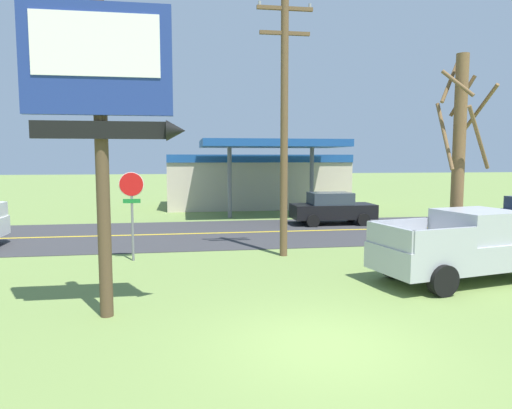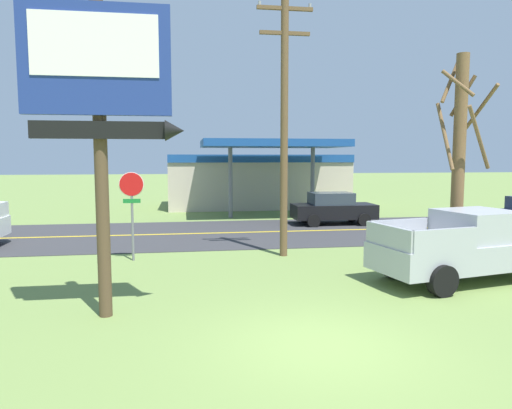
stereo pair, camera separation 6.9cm
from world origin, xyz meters
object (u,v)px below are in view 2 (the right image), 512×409
object	(u,v)px
bare_tree	(459,154)
car_black_mid_lane	(333,208)
motel_sign	(101,95)
gas_station	(257,179)
pickup_silver_parked_on_lawn	(466,247)
stop_sign	(132,200)
utility_pole	(284,119)

from	to	relation	value
bare_tree	car_black_mid_lane	world-z (taller)	bare_tree
motel_sign	gas_station	bearing A→B (deg)	73.17
gas_station	pickup_silver_parked_on_lawn	world-z (taller)	gas_station
stop_sign	gas_station	bearing A→B (deg)	67.67
motel_sign	utility_pole	xyz separation A→B (m)	(5.06, 5.68, 0.02)
gas_station	pickup_silver_parked_on_lawn	distance (m)	20.52
utility_pole	car_black_mid_lane	bearing A→B (deg)	60.15
motel_sign	car_black_mid_lane	distance (m)	16.24
stop_sign	bare_tree	distance (m)	10.77
motel_sign	bare_tree	distance (m)	11.24
gas_station	pickup_silver_parked_on_lawn	xyz separation A→B (m)	(2.72, -20.31, -0.98)
motel_sign	pickup_silver_parked_on_lawn	world-z (taller)	motel_sign
motel_sign	gas_station	world-z (taller)	motel_sign
utility_pole	gas_station	distance (m)	16.60
stop_sign	gas_station	size ratio (longest dim) A/B	0.25
stop_sign	gas_station	world-z (taller)	gas_station
bare_tree	gas_station	size ratio (longest dim) A/B	0.56
gas_station	motel_sign	bearing A→B (deg)	-106.83
gas_station	car_black_mid_lane	bearing A→B (deg)	-74.59
motel_sign	utility_pole	size ratio (longest dim) A/B	0.77
stop_sign	utility_pole	size ratio (longest dim) A/B	0.33
car_black_mid_lane	stop_sign	bearing A→B (deg)	-142.08
utility_pole	stop_sign	bearing A→B (deg)	-179.69
motel_sign	stop_sign	xyz separation A→B (m)	(-0.06, 5.65, -2.68)
pickup_silver_parked_on_lawn	car_black_mid_lane	xyz separation A→B (m)	(-0.20, 11.18, -0.13)
motel_sign	stop_sign	size ratio (longest dim) A/B	2.31
motel_sign	utility_pole	world-z (taller)	utility_pole
bare_tree	pickup_silver_parked_on_lawn	size ratio (longest dim) A/B	1.22
pickup_silver_parked_on_lawn	car_black_mid_lane	distance (m)	11.18
stop_sign	pickup_silver_parked_on_lawn	xyz separation A→B (m)	(9.42, -4.00, -1.06)
bare_tree	pickup_silver_parked_on_lawn	world-z (taller)	bare_tree
bare_tree	pickup_silver_parked_on_lawn	bearing A→B (deg)	-115.91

